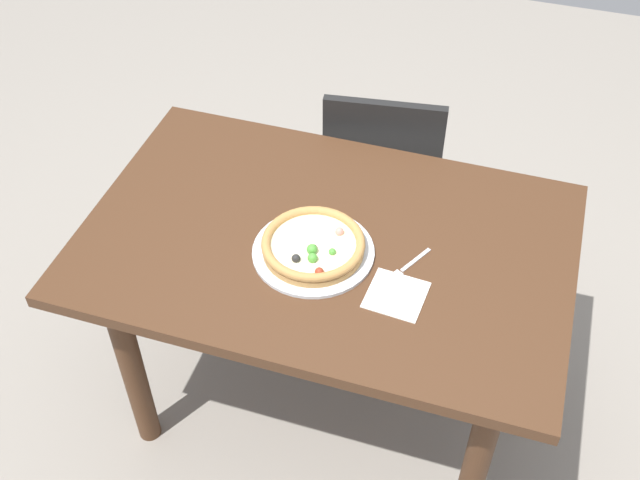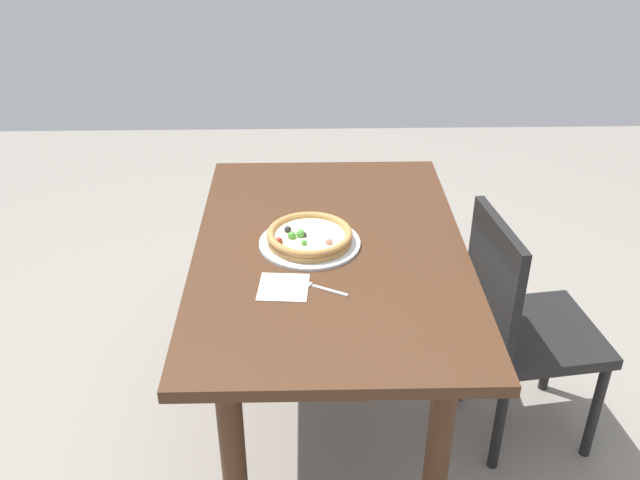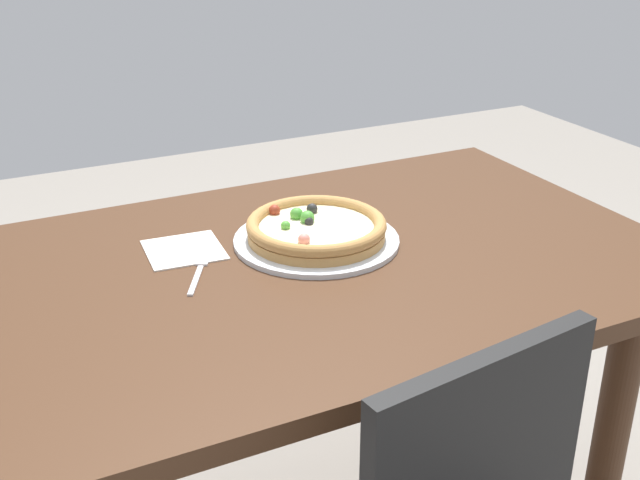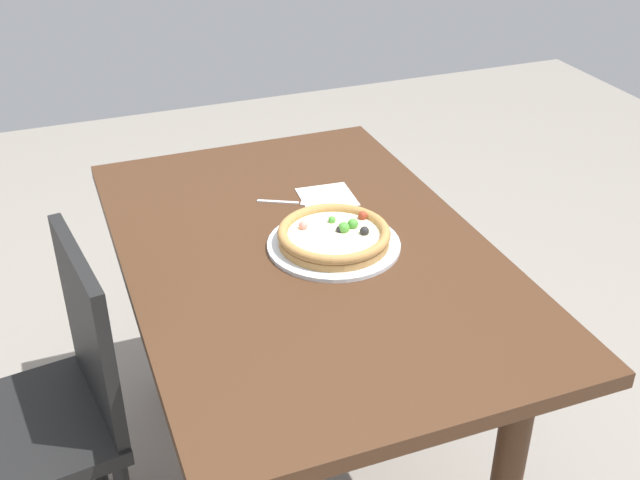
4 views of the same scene
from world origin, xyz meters
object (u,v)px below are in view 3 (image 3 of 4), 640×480
fork (200,270)px  napkin (184,250)px  pizza (316,228)px  dining_table (324,314)px  plate (316,240)px

fork → napkin: size_ratio=1.10×
pizza → napkin: pizza is taller
dining_table → fork: size_ratio=8.44×
pizza → fork: (-0.24, -0.02, -0.03)m
dining_table → pizza: bearing=76.5°
plate → napkin: (-0.24, 0.08, -0.00)m
dining_table → napkin: size_ratio=9.24×
fork → pizza: bearing=-58.0°
plate → napkin: plate is taller
pizza → napkin: size_ratio=1.92×
dining_table → napkin: 0.29m
plate → napkin: 0.25m
dining_table → fork: (-0.22, 0.05, 0.12)m
plate → fork: 0.24m
pizza → napkin: bearing=162.4°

